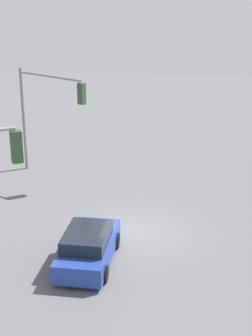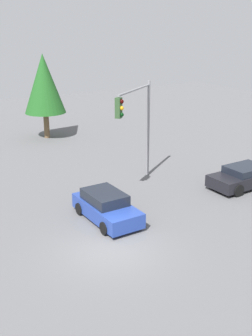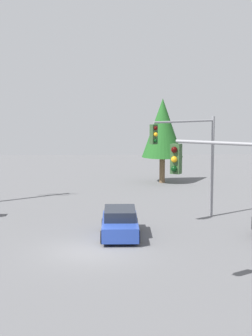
# 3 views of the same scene
# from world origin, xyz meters

# --- Properties ---
(ground_plane) EXTENTS (80.00, 80.00, 0.00)m
(ground_plane) POSITION_xyz_m (0.00, 0.00, 0.00)
(ground_plane) COLOR #5B5B5E
(sedan_blue) EXTENTS (1.91, 4.09, 1.40)m
(sedan_blue) POSITION_xyz_m (-1.35, -2.64, 0.67)
(sedan_blue) COLOR #233D93
(sedan_blue) RESTS_ON ground_plane
(traffic_signal_cross) EXTENTS (4.17, 2.50, 5.75)m
(traffic_signal_cross) POSITION_xyz_m (-5.46, 6.28, 4.01)
(traffic_signal_cross) COLOR gray
(traffic_signal_cross) RESTS_ON ground_plane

